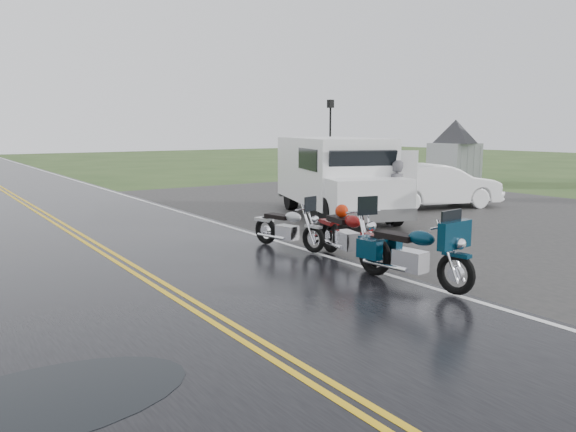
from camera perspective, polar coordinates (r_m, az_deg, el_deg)
The scene contains 11 objects.
ground at distance 8.50m, azimuth -8.19°, elevation -10.07°, with size 120.00×120.00×0.00m, color #2D471E.
road at distance 17.81m, azimuth -22.49°, elevation -0.61°, with size 8.00×100.00×0.04m, color black.
parking_pad at distance 19.16m, azimuth 15.42°, elevation 0.36°, with size 14.00×24.00×0.03m, color black.
visitor_center at distance 30.37m, azimuth 16.62°, elevation 7.86°, with size 16.00×10.00×4.80m, color #A8AAAD, non-canonical shape.
motorcycle_red at distance 10.84m, azimuth 8.31°, elevation -2.14°, with size 0.85×2.34×1.39m, color #610B0B, non-canonical shape.
motorcycle_teal at distance 9.49m, azimuth 16.75°, elevation -3.98°, with size 0.86×2.36×1.39m, color #042436, non-canonical shape.
motorcycle_silver at distance 12.19m, azimuth 2.61°, elevation -1.24°, with size 0.75×2.05×1.21m, color #9EA0A6, non-canonical shape.
van_white at distance 15.19m, azimuth 4.13°, elevation 3.24°, with size 2.40×6.41×2.52m, color white, non-canonical shape.
person_at_van at distance 15.93m, azimuth 10.84°, elevation 2.15°, with size 0.67×0.44×1.85m, color #545359.
sedan_white at distance 20.13m, azimuth 14.74°, elevation 2.91°, with size 1.60×4.58×1.51m, color white.
lamp_post_far_right at distance 28.49m, azimuth 4.30°, elevation 7.57°, with size 0.36×0.36×4.21m, color black, non-canonical shape.
Camera 1 is at (-3.48, -7.25, 2.75)m, focal length 35.00 mm.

